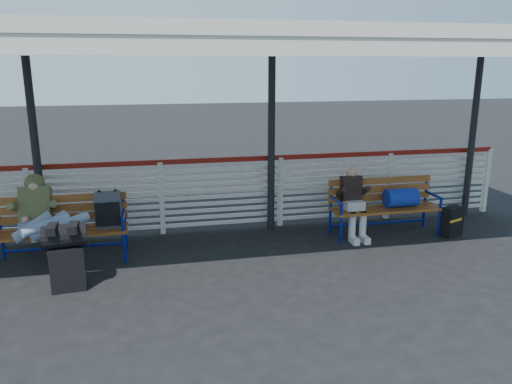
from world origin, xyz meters
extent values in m
plane|color=black|center=(0.00, 0.00, 0.00)|extent=(60.00, 60.00, 0.00)
cube|color=silver|center=(0.00, 1.90, 0.60)|extent=(12.00, 0.04, 1.04)
cube|color=maroon|center=(0.00, 1.90, 1.20)|extent=(12.00, 0.06, 0.08)
cube|color=silver|center=(6.00, 1.90, 0.60)|extent=(0.08, 0.08, 1.20)
cube|color=silver|center=(0.00, 0.90, 3.08)|extent=(12.60, 3.60, 0.16)
cube|color=silver|center=(0.00, -0.85, 2.95)|extent=(12.60, 0.06, 0.30)
cylinder|color=black|center=(-1.80, 1.75, 1.50)|extent=(0.12, 0.12, 3.00)
cylinder|color=black|center=(1.80, 1.75, 1.50)|extent=(0.12, 0.12, 3.00)
cylinder|color=black|center=(5.50, 1.75, 1.50)|extent=(0.12, 0.12, 3.00)
cube|color=black|center=(-1.22, 0.00, 0.28)|extent=(0.43, 0.29, 0.56)
cylinder|color=black|center=(-1.22, 0.00, 0.70)|extent=(0.54, 0.34, 0.29)
cube|color=#965C1D|center=(-1.42, 0.95, 0.45)|extent=(1.80, 0.50, 0.04)
cube|color=#965C1D|center=(-1.42, 1.21, 0.72)|extent=(1.80, 0.10, 0.40)
cylinder|color=#0D2098|center=(-0.57, 0.75, 0.23)|extent=(0.04, 0.04, 0.45)
cylinder|color=#0D2098|center=(-2.27, 1.22, 0.45)|extent=(0.04, 0.04, 0.90)
cylinder|color=#0D2098|center=(-0.57, 1.22, 0.45)|extent=(0.04, 0.04, 0.90)
cube|color=#474A4E|center=(-0.77, 0.97, 0.72)|extent=(0.36, 0.22, 0.50)
cube|color=#965C1D|center=(3.54, 1.03, 0.45)|extent=(1.80, 0.50, 0.04)
cube|color=#965C1D|center=(3.54, 1.29, 0.72)|extent=(1.80, 0.10, 0.40)
cylinder|color=#0D2098|center=(2.69, 0.83, 0.23)|extent=(0.04, 0.04, 0.45)
cylinder|color=#0D2098|center=(4.39, 0.83, 0.23)|extent=(0.04, 0.04, 0.45)
cylinder|color=#0D2098|center=(2.69, 1.30, 0.45)|extent=(0.04, 0.04, 0.90)
cylinder|color=#0D2098|center=(4.39, 1.30, 0.45)|extent=(0.04, 0.04, 0.90)
cylinder|color=navy|center=(3.79, 1.03, 0.62)|extent=(0.52, 0.30, 0.30)
cube|color=#8799B6|center=(-1.77, 1.00, 0.54)|extent=(0.36, 0.26, 0.18)
cube|color=brown|center=(-1.77, 1.20, 0.80)|extent=(0.42, 0.38, 0.53)
sphere|color=brown|center=(-1.77, 1.30, 1.08)|extent=(0.28, 0.28, 0.28)
sphere|color=tan|center=(-1.77, 1.26, 1.07)|extent=(0.21, 0.21, 0.21)
cube|color=black|center=(-1.34, -0.06, 0.82)|extent=(0.11, 0.27, 0.10)
cube|color=black|center=(-1.10, -0.06, 0.82)|extent=(0.11, 0.27, 0.10)
cube|color=beige|center=(2.99, 1.06, 0.53)|extent=(0.30, 0.24, 0.16)
cube|color=black|center=(2.99, 1.20, 0.78)|extent=(0.32, 0.23, 0.42)
sphere|color=tan|center=(2.99, 1.22, 1.05)|extent=(0.19, 0.19, 0.19)
cylinder|color=beige|center=(2.90, 0.88, 0.24)|extent=(0.11, 0.11, 0.46)
cylinder|color=beige|center=(3.08, 0.88, 0.24)|extent=(0.11, 0.11, 0.46)
cube|color=silver|center=(2.90, 0.78, 0.05)|extent=(0.10, 0.24, 0.10)
cube|color=silver|center=(3.08, 0.78, 0.05)|extent=(0.10, 0.24, 0.10)
cube|color=black|center=(4.59, 0.78, 0.24)|extent=(0.40, 0.31, 0.49)
cube|color=orange|center=(4.59, 0.67, 0.29)|extent=(0.28, 0.13, 0.04)
camera|label=1|loc=(-0.17, -6.08, 2.72)|focal=35.00mm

